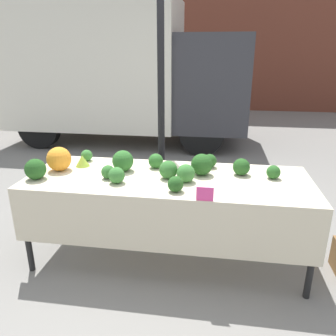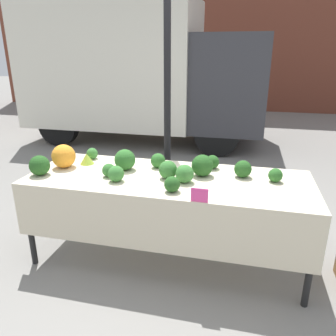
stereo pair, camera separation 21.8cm
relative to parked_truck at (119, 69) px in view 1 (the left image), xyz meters
The scene contains 21 objects.
ground_plane 4.56m from the parked_truck, 68.47° to the right, with size 40.00×40.00×0.00m, color gray.
building_facade 5.13m from the parked_truck, 70.73° to the left, with size 16.00×0.60×6.46m.
tent_pole 3.60m from the parked_truck, 66.90° to the right, with size 0.07×0.07×2.34m.
parked_truck is the anchor object (origin of this frame).
market_table 4.45m from the parked_truck, 68.78° to the right, with size 2.38×0.88×0.78m.
orange_cauliflower 4.09m from the parked_truck, 81.35° to the right, with size 0.21×0.21×0.21m.
romanesco_head 3.99m from the parked_truck, 78.80° to the right, with size 0.13×0.13×0.10m.
broccoli_head_0 4.39m from the parked_truck, 64.63° to the right, with size 0.19×0.19×0.19m.
broccoli_head_1 4.68m from the parked_truck, 57.97° to the right, with size 0.11×0.11×0.11m.
broccoli_head_2 4.40m from the parked_truck, 68.53° to the right, with size 0.15×0.15×0.15m.
broccoli_head_3 4.30m from the parked_truck, 83.10° to the right, with size 0.17×0.17×0.17m.
broccoli_head_4 4.24m from the parked_truck, 62.66° to the right, with size 0.12×0.12×0.12m.
broccoli_head_5 4.50m from the parked_truck, 60.47° to the right, with size 0.15×0.15×0.15m.
broccoli_head_6 4.51m from the parked_truck, 66.99° to the right, with size 0.15×0.15×0.15m.
broccoli_head_7 4.12m from the parked_truck, 69.27° to the right, with size 0.13×0.13×0.13m.
broccoli_head_8 3.84m from the parked_truck, 78.64° to the right, with size 0.11×0.11×0.11m.
broccoli_head_9 4.68m from the parked_truck, 68.64° to the right, with size 0.12×0.12×0.12m.
broccoli_head_10 4.43m from the parked_truck, 74.13° to the right, with size 0.13×0.13×0.13m.
broccoli_head_11 4.32m from the parked_truck, 75.10° to the right, with size 0.11×0.11×0.11m.
broccoli_head_12 4.15m from the parked_truck, 73.42° to the right, with size 0.19×0.19×0.19m.
price_sign 4.88m from the parked_truck, 66.71° to the right, with size 0.12×0.01×0.10m.
Camera 1 is at (0.38, -2.55, 1.78)m, focal length 35.00 mm.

